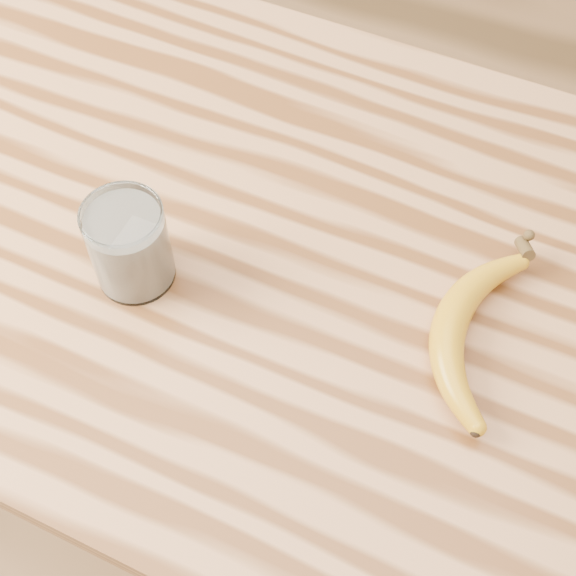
% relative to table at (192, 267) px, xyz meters
% --- Properties ---
extents(table, '(1.20, 0.80, 0.90)m').
position_rel_table_xyz_m(table, '(0.00, 0.00, 0.00)').
color(table, '#B77A4B').
rests_on(table, ground).
extents(smoothie_glass, '(0.09, 0.09, 0.11)m').
position_rel_table_xyz_m(smoothie_glass, '(0.00, -0.11, 0.18)').
color(smoothie_glass, white).
rests_on(smoothie_glass, table).
extents(banana, '(0.14, 0.33, 0.04)m').
position_rel_table_xyz_m(banana, '(0.35, -0.03, 0.15)').
color(banana, '#C48715').
rests_on(banana, table).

